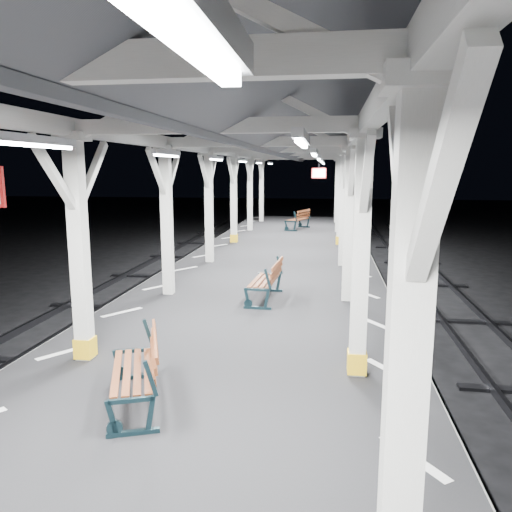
# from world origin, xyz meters

# --- Properties ---
(platform) EXTENTS (6.00, 50.00, 1.00)m
(platform) POSITION_xyz_m (0.00, 0.00, 0.50)
(platform) COLOR black
(platform) RESTS_ON ground
(hazard_stripes_right) EXTENTS (1.00, 48.00, 0.01)m
(hazard_stripes_right) POSITION_xyz_m (2.45, 0.00, 1.00)
(hazard_stripes_right) COLOR silver
(hazard_stripes_right) RESTS_ON platform
(canopy) EXTENTS (5.40, 49.00, 4.65)m
(canopy) POSITION_xyz_m (0.00, -0.02, 4.56)
(canopy) COLOR silver
(canopy) RESTS_ON platform
(bench_mid) EXTENTS (1.08, 1.65, 0.84)m
(bench_mid) POSITION_xyz_m (-0.64, 0.74, 1.45)
(bench_mid) COLOR black
(bench_mid) RESTS_ON platform
(bench_far) EXTENTS (0.68, 1.61, 0.86)m
(bench_far) POSITION_xyz_m (0.32, 5.77, 1.46)
(bench_far) COLOR black
(bench_far) RESTS_ON platform
(bench_extra) EXTENTS (1.14, 1.82, 0.93)m
(bench_extra) POSITION_xyz_m (0.25, 18.71, 1.49)
(bench_extra) COLOR black
(bench_extra) RESTS_ON platform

